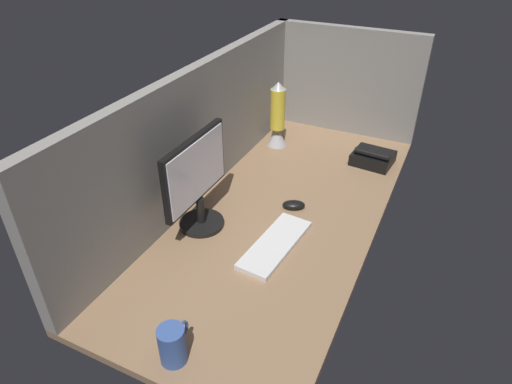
# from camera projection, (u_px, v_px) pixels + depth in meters

# --- Properties ---
(ground_plane) EXTENTS (1.80, 0.80, 0.03)m
(ground_plane) POSITION_uv_depth(u_px,v_px,m) (281.00, 211.00, 1.89)
(ground_plane) COLOR #8C6B4C
(cubicle_wall_back) EXTENTS (1.80, 0.05, 0.57)m
(cubicle_wall_back) POSITION_uv_depth(u_px,v_px,m) (201.00, 131.00, 1.87)
(cubicle_wall_back) COLOR gray
(cubicle_wall_back) RESTS_ON ground_plane
(cubicle_wall_side) EXTENTS (0.05, 0.80, 0.57)m
(cubicle_wall_side) POSITION_uv_depth(u_px,v_px,m) (345.00, 81.00, 2.39)
(cubicle_wall_side) COLOR gray
(cubicle_wall_side) RESTS_ON ground_plane
(monitor) EXTENTS (0.39, 0.18, 0.38)m
(monitor) POSITION_uv_depth(u_px,v_px,m) (197.00, 180.00, 1.68)
(monitor) COLOR black
(monitor) RESTS_ON ground_plane
(keyboard) EXTENTS (0.38, 0.16, 0.02)m
(keyboard) POSITION_uv_depth(u_px,v_px,m) (275.00, 244.00, 1.67)
(keyboard) COLOR silver
(keyboard) RESTS_ON ground_plane
(mouse) EXTENTS (0.09, 0.11, 0.03)m
(mouse) POSITION_uv_depth(u_px,v_px,m) (294.00, 205.00, 1.88)
(mouse) COLOR black
(mouse) RESTS_ON ground_plane
(mug_ceramic_blue) EXTENTS (0.12, 0.08, 0.12)m
(mug_ceramic_blue) POSITION_uv_depth(u_px,v_px,m) (173.00, 344.00, 1.23)
(mug_ceramic_blue) COLOR #38569E
(mug_ceramic_blue) RESTS_ON ground_plane
(lava_lamp) EXTENTS (0.11, 0.11, 0.35)m
(lava_lamp) POSITION_uv_depth(u_px,v_px,m) (277.00, 119.00, 2.31)
(lava_lamp) COLOR #A5A5AD
(lava_lamp) RESTS_ON ground_plane
(desk_phone) EXTENTS (0.19, 0.21, 0.09)m
(desk_phone) POSITION_uv_depth(u_px,v_px,m) (373.00, 158.00, 2.20)
(desk_phone) COLOR black
(desk_phone) RESTS_ON ground_plane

